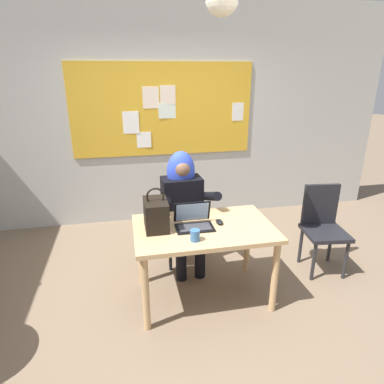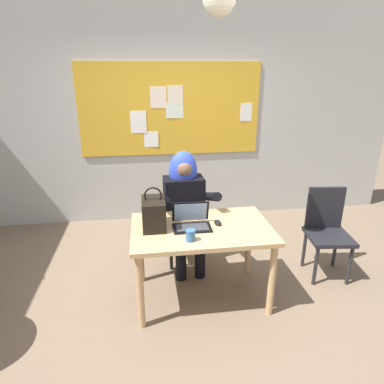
# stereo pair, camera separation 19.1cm
# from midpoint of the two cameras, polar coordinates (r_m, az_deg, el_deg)

# --- Properties ---
(ground_plane) EXTENTS (24.00, 24.00, 0.00)m
(ground_plane) POSITION_cam_midpoint_polar(r_m,az_deg,el_deg) (3.31, 1.57, -17.88)
(ground_plane) COLOR #75604C
(wall_back_bulletin) EXTENTS (6.41, 2.12, 2.93)m
(wall_back_bulletin) POSITION_cam_midpoint_polar(r_m,az_deg,el_deg) (4.60, -2.43, 13.04)
(wall_back_bulletin) COLOR #B2B2AD
(wall_back_bulletin) RESTS_ON ground
(desk_main) EXTENTS (1.24, 0.78, 0.73)m
(desk_main) POSITION_cam_midpoint_polar(r_m,az_deg,el_deg) (3.01, 3.47, -7.66)
(desk_main) COLOR tan
(desk_main) RESTS_ON ground
(chair_at_desk) EXTENTS (0.43, 0.43, 0.91)m
(chair_at_desk) POSITION_cam_midpoint_polar(r_m,az_deg,el_deg) (3.72, -0.05, -4.14)
(chair_at_desk) COLOR #4C1E19
(chair_at_desk) RESTS_ON ground
(person_costumed) EXTENTS (0.61, 0.62, 1.26)m
(person_costumed) POSITION_cam_midpoint_polar(r_m,az_deg,el_deg) (3.51, 0.34, -1.54)
(person_costumed) COLOR black
(person_costumed) RESTS_ON ground
(laptop) EXTENTS (0.34, 0.26, 0.21)m
(laptop) POSITION_cam_midpoint_polar(r_m,az_deg,el_deg) (2.95, 1.78, -5.09)
(laptop) COLOR black
(laptop) RESTS_ON desk_main
(computer_mouse) EXTENTS (0.07, 0.11, 0.03)m
(computer_mouse) POSITION_cam_midpoint_polar(r_m,az_deg,el_deg) (3.02, 6.24, -5.26)
(computer_mouse) COLOR black
(computer_mouse) RESTS_ON desk_main
(handbag) EXTENTS (0.20, 0.30, 0.38)m
(handbag) POSITION_cam_midpoint_polar(r_m,az_deg,el_deg) (2.91, -4.72, -3.68)
(handbag) COLOR black
(handbag) RESTS_ON desk_main
(coffee_mug) EXTENTS (0.08, 0.08, 0.09)m
(coffee_mug) POSITION_cam_midpoint_polar(r_m,az_deg,el_deg) (2.72, 1.77, -7.47)
(coffee_mug) COLOR #336099
(coffee_mug) RESTS_ON desk_main
(chair_extra_corner) EXTENTS (0.47, 0.47, 0.92)m
(chair_extra_corner) POSITION_cam_midpoint_polar(r_m,az_deg,el_deg) (3.76, 23.51, -5.56)
(chair_extra_corner) COLOR black
(chair_extra_corner) RESTS_ON ground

